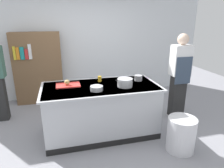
{
  "coord_description": "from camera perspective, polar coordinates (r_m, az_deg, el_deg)",
  "views": [
    {
      "loc": [
        -0.63,
        -3.17,
        1.99
      ],
      "look_at": [
        0.25,
        0.2,
        0.85
      ],
      "focal_mm": 32.21,
      "sensor_mm": 36.0,
      "label": 1
    }
  ],
  "objects": [
    {
      "name": "trash_bin",
      "position": [
        3.39,
        19.02,
        -13.37
      ],
      "size": [
        0.44,
        0.44,
        0.55
      ],
      "primitive_type": "cylinder",
      "color": "silver",
      "rests_on": "ground_plane"
    },
    {
      "name": "counter_island",
      "position": [
        3.57,
        -3.1,
        -7.17
      ],
      "size": [
        1.98,
        0.98,
        0.9
      ],
      "color": "#B7BABF",
      "rests_on": "ground_plane"
    },
    {
      "name": "ground_plane",
      "position": [
        3.79,
        -2.98,
        -13.53
      ],
      "size": [
        10.0,
        10.0,
        0.0
      ],
      "primitive_type": "plane",
      "color": "gray"
    },
    {
      "name": "bookshelf",
      "position": [
        5.12,
        -20.2,
        4.19
      ],
      "size": [
        1.1,
        0.31,
        1.7
      ],
      "color": "brown",
      "rests_on": "ground_plane"
    },
    {
      "name": "mixing_bowl",
      "position": [
        3.18,
        -4.4,
        -1.23
      ],
      "size": [
        0.2,
        0.2,
        0.08
      ],
      "primitive_type": "cylinder",
      "color": "#B7BABF",
      "rests_on": "counter_island"
    },
    {
      "name": "stock_pot",
      "position": [
        3.36,
        3.69,
        0.42
      ],
      "size": [
        0.32,
        0.25,
        0.14
      ],
      "color": "#B7BABF",
      "rests_on": "counter_island"
    },
    {
      "name": "cutting_board",
      "position": [
        3.49,
        -12.35,
        -0.32
      ],
      "size": [
        0.4,
        0.28,
        0.02
      ],
      "primitive_type": "cube",
      "color": "red",
      "rests_on": "counter_island"
    },
    {
      "name": "sauce_pan",
      "position": [
        3.71,
        7.48,
        1.71
      ],
      "size": [
        0.21,
        0.14,
        0.1
      ],
      "color": "#99999E",
      "rests_on": "counter_island"
    },
    {
      "name": "onion",
      "position": [
        3.46,
        -12.67,
        0.45
      ],
      "size": [
        0.09,
        0.09,
        0.09
      ],
      "primitive_type": "sphere",
      "color": "tan",
      "rests_on": "cutting_board"
    },
    {
      "name": "juice_cup",
      "position": [
        3.64,
        -3.51,
        1.49
      ],
      "size": [
        0.07,
        0.07,
        0.1
      ],
      "primitive_type": "cylinder",
      "color": "yellow",
      "rests_on": "counter_island"
    },
    {
      "name": "person_chef",
      "position": [
        4.28,
        18.62,
        2.62
      ],
      "size": [
        0.38,
        0.25,
        1.72
      ],
      "rotation": [
        0.0,
        0.0,
        1.33
      ],
      "color": "#282828",
      "rests_on": "ground_plane"
    },
    {
      "name": "back_wall",
      "position": [
        5.33,
        -7.96,
        12.7
      ],
      "size": [
        6.4,
        0.12,
        3.0
      ],
      "primitive_type": "cube",
      "color": "silver",
      "rests_on": "ground_plane"
    }
  ]
}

